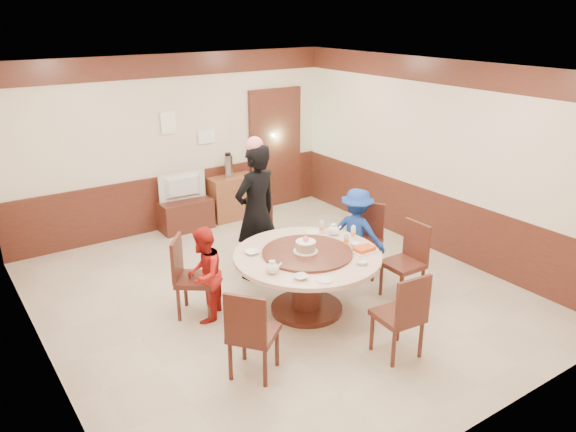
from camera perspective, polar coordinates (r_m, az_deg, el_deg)
room at (r=6.84m, az=-1.13°, el=0.12°), size 6.00×6.04×2.84m
banquet_table at (r=6.66m, az=1.95°, el=-5.57°), size 1.73×1.73×0.78m
chair_0 at (r=7.77m, az=7.74°, el=-3.69°), size 0.61×0.61×0.97m
chair_1 at (r=7.88m, az=-2.22°, el=-3.13°), size 0.46×0.47×0.97m
chair_2 at (r=6.79m, az=-9.45°, el=-7.48°), size 0.62×0.62×0.97m
chair_3 at (r=5.69m, az=-3.56°, el=-13.17°), size 0.62×0.62×0.97m
chair_4 at (r=6.08m, az=11.13°, el=-11.19°), size 0.48×0.49×0.97m
chair_5 at (r=7.23m, az=11.65°, el=-5.84°), size 0.46×0.45×0.97m
person_standing at (r=7.39m, az=-3.26°, el=0.37°), size 0.74×0.55×1.85m
person_red at (r=6.55m, az=-8.54°, el=-5.92°), size 0.69×0.70×1.14m
person_blue at (r=7.59m, az=6.98°, el=-1.71°), size 0.76×0.91×1.23m
birthday_cake at (r=6.53m, az=1.81°, el=-3.09°), size 0.29×0.29×0.20m
teapot_left at (r=6.08m, az=-1.61°, el=-5.32°), size 0.17×0.15×0.13m
teapot_right at (r=7.11m, az=4.63°, el=-1.47°), size 0.17×0.15×0.13m
bowl_0 at (r=6.57m, az=-3.69°, el=-3.71°), size 0.16×0.16×0.04m
bowl_1 at (r=6.36m, az=7.52°, el=-4.69°), size 0.13×0.13×0.04m
bowl_2 at (r=5.98m, az=1.30°, el=-6.21°), size 0.16×0.16×0.04m
bowl_3 at (r=6.84m, az=6.82°, el=-2.83°), size 0.13×0.13×0.04m
saucer_near at (r=5.97m, az=3.73°, el=-6.48°), size 0.18×0.18×0.01m
saucer_far at (r=7.19m, az=2.52°, el=-1.64°), size 0.18×0.18×0.01m
shrimp_platter at (r=6.67m, az=7.77°, el=-3.42°), size 0.30×0.20×0.06m
bottle_0 at (r=6.79m, az=5.95°, el=-2.40°), size 0.06×0.06×0.16m
bottle_1 at (r=7.00m, az=6.64°, el=-1.72°), size 0.06×0.06×0.16m
bottle_2 at (r=7.14m, az=3.44°, el=-1.16°), size 0.06×0.06×0.16m
tv_stand at (r=9.39m, az=-10.36°, el=0.12°), size 0.85×0.45×0.50m
television at (r=9.24m, az=-10.54°, el=2.90°), size 0.79×0.15×0.45m
side_cabinet at (r=9.75m, az=-5.68°, el=1.89°), size 0.80×0.40×0.75m
thermos at (r=9.56m, az=-6.08°, el=5.05°), size 0.15×0.15×0.38m
notice_left at (r=9.14m, az=-12.05°, el=9.23°), size 0.25×0.00×0.35m
notice_right at (r=9.46m, az=-8.26°, el=7.98°), size 0.30×0.00×0.22m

